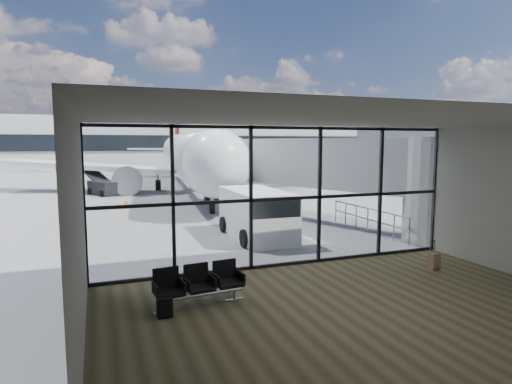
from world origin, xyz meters
TOP-DOWN VIEW (x-y plane):
  - ground at (0.00, 40.00)m, footprint 220.00×220.00m
  - lounge_shell at (0.00, -4.80)m, footprint 12.02×8.01m
  - glass_curtain_wall at (0.00, 0.00)m, footprint 12.10×0.12m
  - jet_bridge at (4.90, 7.07)m, footprint 8.00×16.50m
  - apron_railing at (5.60, 3.50)m, footprint 0.06×5.46m
  - far_terminal at (-0.59, 61.97)m, footprint 80.00×12.20m
  - tree_5 at (-15.00, 72.00)m, footprint 6.27×6.27m
  - seating_row at (-3.41, -2.29)m, footprint 2.23×0.84m
  - backpack at (-4.31, -2.83)m, footprint 0.35×0.33m
  - suitcase at (4.17, -2.09)m, footprint 0.37×0.29m
  - airliner at (2.00, 24.68)m, footprint 31.05×36.10m
  - service_van at (0.59, 4.15)m, footprint 2.31×4.64m
  - belt_loader at (-5.13, 22.49)m, footprint 2.83×4.17m
  - traffic_cone_a at (-4.00, 14.56)m, footprint 0.44×0.44m
  - traffic_cone_c at (1.89, 16.18)m, footprint 0.37×0.37m

SIDE VIEW (x-z plane):
  - ground at x=0.00m, z-range 0.00..0.00m
  - backpack at x=-4.31m, z-range -0.01..0.50m
  - traffic_cone_c at x=1.89m, z-range -0.01..0.52m
  - suitcase at x=4.17m, z-range -0.18..0.74m
  - traffic_cone_a at x=-4.00m, z-range -0.02..0.61m
  - seating_row at x=-3.41m, z-range 0.05..1.04m
  - belt_loader at x=-5.13m, z-range -0.30..1.53m
  - apron_railing at x=5.60m, z-range 0.16..1.27m
  - service_van at x=0.59m, z-range 0.03..2.03m
  - glass_curtain_wall at x=0.00m, z-range 0.00..4.50m
  - lounge_shell at x=0.00m, z-range 0.40..4.91m
  - jet_bridge at x=4.90m, z-range 0.59..4.92m
  - airliner at x=2.00m, z-range -1.82..7.49m
  - far_terminal at x=-0.59m, z-range -1.29..9.71m
  - tree_5 at x=-15.00m, z-range 1.36..10.39m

